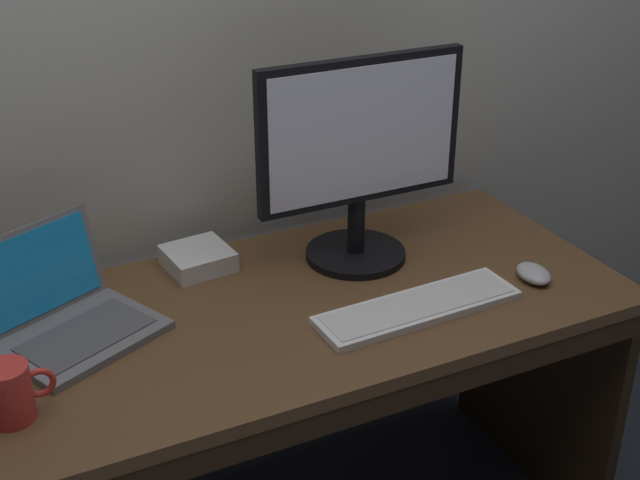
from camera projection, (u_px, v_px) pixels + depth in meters
The scene contains 7 objects.
desk at pixel (280, 379), 1.94m from camera, with size 1.56×0.68×0.74m.
laptop_space_gray at pixel (70, 318), 1.76m from camera, with size 0.38×0.37×0.21m.
external_monitor at pixel (360, 157), 1.95m from camera, with size 0.50×0.24×0.49m.
wired_keyboard at pixel (418, 307), 1.85m from camera, with size 0.47×0.15×0.02m.
computer_mouse at pixel (534, 274), 1.97m from camera, with size 0.07×0.10×0.03m, color #B7B7BC.
external_drive_box at pixel (198, 258), 2.02m from camera, with size 0.14×0.14×0.05m, color silver.
coffee_mug at pixel (11, 393), 1.51m from camera, with size 0.12×0.08×0.11m.
Camera 1 is at (-0.62, -1.48, 1.71)m, focal length 48.37 mm.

